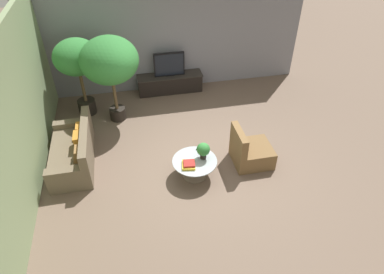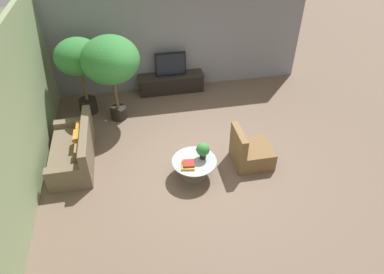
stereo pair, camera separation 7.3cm
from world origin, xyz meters
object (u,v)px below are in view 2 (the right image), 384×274
at_px(potted_palm_corner, 111,61).
at_px(potted_palm_tall, 78,60).
at_px(media_console, 171,83).
at_px(potted_plant_tabletop, 203,150).
at_px(coffee_table, 194,165).
at_px(couch_by_wall, 75,151).
at_px(television, 170,64).
at_px(armchair_wicker, 250,152).

bearing_deg(potted_palm_corner, potted_palm_tall, 150.47).
height_order(media_console, potted_plant_tabletop, potted_plant_tabletop).
xyz_separation_m(potted_palm_corner, potted_plant_tabletop, (1.65, -2.38, -0.95)).
bearing_deg(potted_plant_tabletop, coffee_table, -164.59).
xyz_separation_m(couch_by_wall, potted_plant_tabletop, (2.61, -0.87, 0.33)).
bearing_deg(coffee_table, television, 89.24).
xyz_separation_m(armchair_wicker, potted_palm_tall, (-3.47, 2.69, 1.19)).
bearing_deg(potted_plant_tabletop, couch_by_wall, 161.47).
distance_m(coffee_table, potted_plant_tabletop, 0.38).
xyz_separation_m(television, coffee_table, (-0.05, -3.50, -0.55)).
bearing_deg(armchair_wicker, potted_plant_tabletop, 96.52).
relative_size(media_console, potted_palm_corner, 0.85).
bearing_deg(potted_plant_tabletop, armchair_wicker, 6.52).
xyz_separation_m(coffee_table, potted_palm_tall, (-2.23, 2.86, 1.18)).
bearing_deg(coffee_table, potted_plant_tabletop, 15.41).
distance_m(coffee_table, couch_by_wall, 2.59).
bearing_deg(potted_plant_tabletop, television, 92.30).
xyz_separation_m(media_console, potted_plant_tabletop, (0.14, -3.46, 0.35)).
distance_m(television, potted_palm_corner, 2.00).
height_order(coffee_table, potted_palm_corner, potted_palm_corner).
bearing_deg(potted_plant_tabletop, media_console, 92.30).
distance_m(media_console, coffee_table, 3.51).
relative_size(potted_palm_tall, potted_plant_tabletop, 5.53).
bearing_deg(couch_by_wall, potted_plant_tabletop, 71.47).
relative_size(television, potted_plant_tabletop, 2.33).
xyz_separation_m(media_console, potted_palm_corner, (-1.51, -1.08, 1.31)).
distance_m(television, coffee_table, 3.55).
height_order(armchair_wicker, potted_palm_corner, potted_palm_corner).
bearing_deg(potted_plant_tabletop, potted_palm_tall, 130.68).
distance_m(media_console, television, 0.57).
height_order(potted_palm_tall, potted_palm_corner, potted_palm_corner).
distance_m(armchair_wicker, potted_plant_tabletop, 1.12).
distance_m(couch_by_wall, potted_palm_tall, 2.27).
height_order(coffee_table, potted_palm_tall, potted_palm_tall).
bearing_deg(armchair_wicker, potted_palm_tall, 52.28).
bearing_deg(television, media_console, 90.00).
bearing_deg(armchair_wicker, media_console, 19.77).
bearing_deg(media_console, coffee_table, -90.76).
xyz_separation_m(media_console, armchair_wicker, (1.20, -3.33, 0.01)).
bearing_deg(potted_palm_corner, couch_by_wall, -122.44).
xyz_separation_m(potted_palm_tall, potted_plant_tabletop, (2.41, -2.81, -0.85)).
distance_m(media_console, potted_palm_corner, 2.27).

